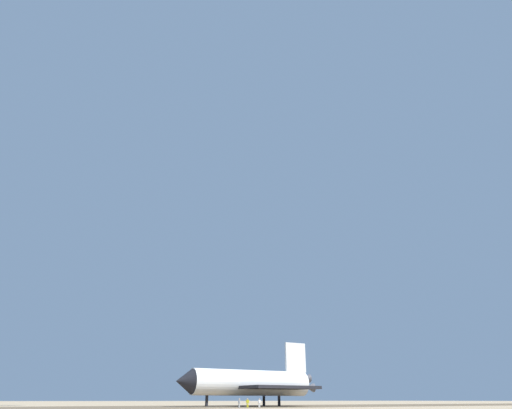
# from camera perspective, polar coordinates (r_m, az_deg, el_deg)

# --- Properties ---
(ground_plane) EXTENTS (1200.00, 1200.00, 0.00)m
(ground_plane) POSITION_cam_1_polar(r_m,az_deg,el_deg) (117.68, 2.51, -25.16)
(ground_plane) COLOR tan
(runway_strip) EXTENTS (442.05, 76.59, 0.02)m
(runway_strip) POSITION_cam_1_polar(r_m,az_deg,el_deg) (117.18, -0.69, -25.17)
(runway_strip) COLOR brown
(runway_strip) RESTS_ON ground
(space_shuttle) EXTENTS (38.71, 25.27, 15.80)m
(space_shuttle) POSITION_cam_1_polar(r_m,az_deg,el_deg) (116.97, -0.92, -22.56)
(space_shuttle) COLOR white
(space_shuttle) RESTS_ON ground
(ground_crew_near_nose) EXTENTS (0.65, 0.26, 1.73)m
(ground_crew_near_nose) POSITION_cam_1_polar(r_m,az_deg,el_deg) (99.15, 0.44, -24.77)
(ground_crew_near_nose) COLOR silver
(ground_crew_near_nose) RESTS_ON ground
(ground_crew_mid_fuselage) EXTENTS (0.61, 0.37, 1.73)m
(ground_crew_mid_fuselage) POSITION_cam_1_polar(r_m,az_deg,el_deg) (97.83, -1.13, -24.77)
(ground_crew_mid_fuselage) COLOR yellow
(ground_crew_mid_fuselage) RESTS_ON ground
(ground_crew_near_wingtip) EXTENTS (0.33, 0.63, 1.73)m
(ground_crew_near_wingtip) POSITION_cam_1_polar(r_m,az_deg,el_deg) (96.70, -2.24, -24.76)
(ground_crew_near_wingtip) COLOR silver
(ground_crew_near_wingtip) RESTS_ON ground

